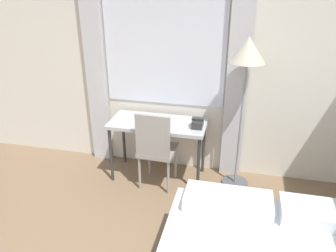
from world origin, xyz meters
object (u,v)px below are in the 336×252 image
desk_chair (156,146)px  book (155,122)px  telephone (198,123)px  desk (158,127)px  standing_lamp (247,63)px

desk_chair → book: 0.30m
desk_chair → telephone: size_ratio=5.39×
desk → desk_chair: size_ratio=1.17×
desk_chair → standing_lamp: size_ratio=0.55×
desk_chair → book: size_ratio=3.65×
desk_chair → desk: bearing=101.7°
desk → desk_chair: desk_chair is taller
desk → desk_chair: 0.26m
desk → telephone: bearing=-3.8°
desk → telephone: telephone is taller
desk_chair → standing_lamp: (0.89, 0.26, 0.92)m
standing_lamp → telephone: (-0.46, -0.06, -0.68)m
desk_chair → telephone: desk_chair is taller
telephone → desk: bearing=176.2°
telephone → book: (-0.50, 0.00, -0.04)m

